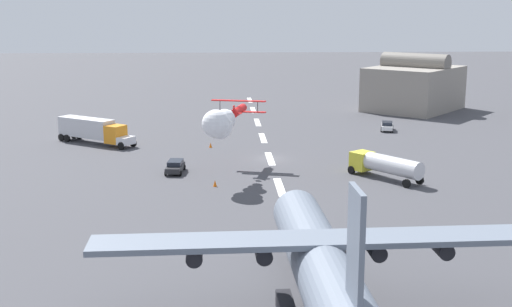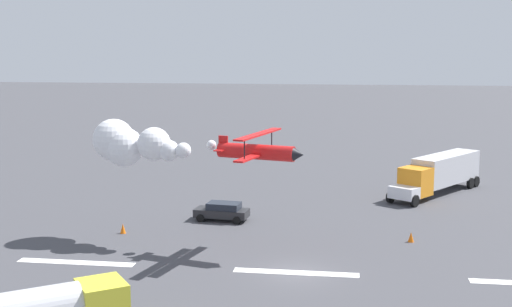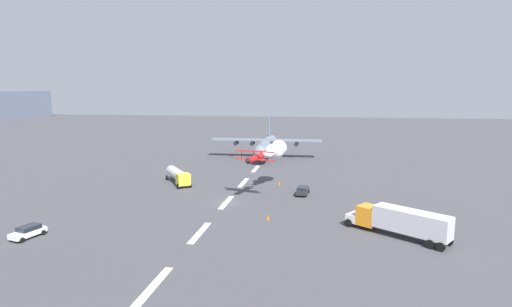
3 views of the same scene
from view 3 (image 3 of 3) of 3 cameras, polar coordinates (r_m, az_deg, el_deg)
ground_plane at (r=67.80m, az=-4.22°, el=-6.90°), size 440.00×440.00×0.00m
runway_stripe_2 at (r=41.72m, az=-14.27°, el=-17.63°), size 8.00×0.90×0.01m
runway_stripe_3 at (r=54.34m, az=-7.95°, el=-11.02°), size 8.00×0.90×0.01m
runway_stripe_4 at (r=67.80m, az=-4.22°, el=-6.89°), size 8.00×0.90×0.01m
runway_stripe_5 at (r=81.68m, az=-1.78°, el=-4.13°), size 8.00×0.90×0.01m
runway_stripe_6 at (r=95.79m, az=-0.06°, el=-2.18°), size 8.00×0.90×0.01m
runway_stripe_7 at (r=110.05m, az=1.21°, el=-0.72°), size 8.00×0.90×0.01m
cargo_transport_plane at (r=110.40m, az=1.38°, el=1.04°), size 25.45×30.42×11.05m
stunt_biplane_red at (r=76.82m, az=2.56°, el=0.41°), size 16.24×7.91×3.52m
semi_truck_orange at (r=54.93m, az=19.67°, el=-8.93°), size 9.97×12.53×3.70m
fuel_tanker_truck at (r=81.90m, az=-10.96°, el=-3.01°), size 9.22×7.72×2.90m
followme_car_yellow at (r=72.71m, az=6.58°, el=-5.18°), size 4.58×2.41×1.52m
airport_staff_sedan at (r=59.43m, az=-29.48°, el=-9.55°), size 4.54×2.84×1.52m
traffic_cone_near at (r=58.89m, az=1.68°, el=-8.96°), size 0.44×0.44×0.75m
traffic_cone_far at (r=79.82m, az=3.30°, el=-4.18°), size 0.44×0.44×0.75m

